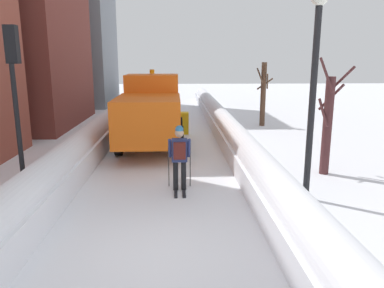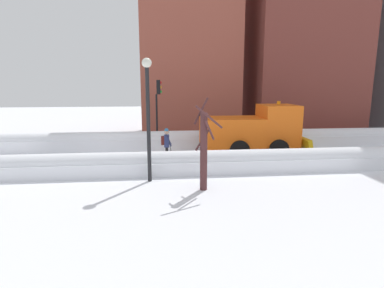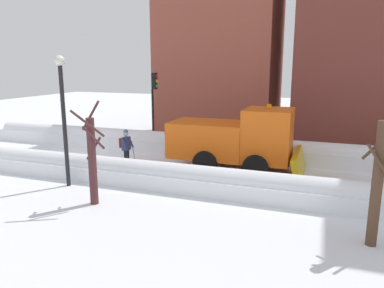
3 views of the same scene
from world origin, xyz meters
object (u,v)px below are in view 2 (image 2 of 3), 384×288
object	(u,v)px
traffic_light_pole	(158,100)
street_lamp	(148,105)
bare_tree_near	(204,149)
plow_truck	(254,130)
skier	(167,143)

from	to	relation	value
traffic_light_pole	street_lamp	size ratio (longest dim) A/B	0.84
bare_tree_near	traffic_light_pole	bearing A→B (deg)	-168.50
plow_truck	traffic_light_pole	size ratio (longest dim) A/B	1.39
skier	bare_tree_near	world-z (taller)	bare_tree_near
skier	street_lamp	world-z (taller)	street_lamp
traffic_light_pole	plow_truck	bearing A→B (deg)	62.00
skier	plow_truck	bearing A→B (deg)	102.14
plow_truck	traffic_light_pole	distance (m)	6.37
traffic_light_pole	street_lamp	distance (m)	7.24
street_lamp	bare_tree_near	size ratio (longest dim) A/B	1.42
plow_truck	skier	distance (m)	5.18
plow_truck	bare_tree_near	distance (m)	6.77
plow_truck	bare_tree_near	size ratio (longest dim) A/B	1.66
street_lamp	traffic_light_pole	bearing A→B (deg)	176.89
skier	traffic_light_pole	xyz separation A→B (m)	(-3.99, -0.41, 2.03)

